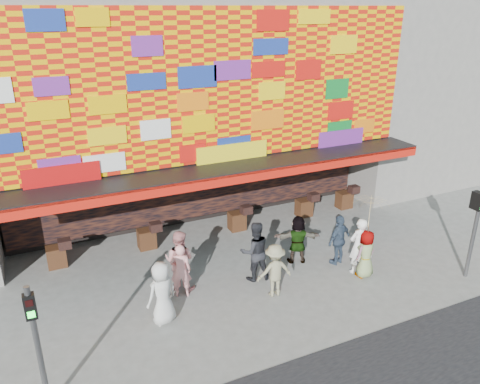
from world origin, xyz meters
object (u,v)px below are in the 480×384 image
Objects in this scene: ped_f at (298,239)px; parasol at (370,212)px; ped_b at (181,270)px; ped_e at (339,240)px; ped_i at (179,260)px; signal_right at (476,223)px; signal_left at (36,335)px; ped_a at (162,293)px; ped_c at (255,251)px; ped_d at (275,270)px; ped_g at (366,254)px; ped_h at (359,246)px.

ped_f is 2.61m from parasol.
ped_e is (5.29, -0.39, 0.03)m from ped_b.
ped_e is at bearing -148.89° from ped_i.
signal_right is 3.26m from parasol.
ped_i is at bearing 159.34° from signal_right.
parasol reaches higher than ped_e.
ped_i is (-5.20, 0.79, 0.08)m from ped_e.
signal_right is 1.79× the size of ped_b.
parasol is (9.46, 1.37, 0.35)m from signal_left.
ped_e is (6.13, 0.58, -0.03)m from ped_a.
ped_c reaches higher than ped_d.
signal_right is 5.45m from ped_f.
ped_f is (4.11, 0.26, -0.01)m from ped_b.
ped_i is at bearing -26.82° from ped_g.
ped_h reaches higher than ped_b.
ped_b is 1.02× the size of ped_f.
ped_g is (0.28, -1.01, -0.08)m from ped_e.
ped_g is 5.78m from ped_i.
signal_right is 1.52× the size of parasol.
ped_b is at bearing 6.41° from ped_c.
ped_i is at bearing 19.62° from ped_f.
ped_b is (3.89, 2.78, -1.02)m from signal_left.
ped_a is at bearing 68.82° from ped_b.
signal_left is 12.40m from signal_right.
ped_g is (-2.94, 1.37, -1.08)m from signal_right.
ped_a is at bearing -0.05° from ped_h.
ped_d is at bearing 1.37° from ped_h.
ped_g is (1.46, -1.67, -0.04)m from ped_f.
ped_e is 1.35m from ped_f.
ped_i reaches higher than ped_h.
ped_c is at bearing 156.38° from signal_right.
parasol is (6.41, -0.43, 1.31)m from ped_a.
ped_a is at bearing 95.88° from ped_i.
signal_left is 1.00× the size of signal_right.
ped_c is at bearing 32.88° from ped_f.
signal_right is at bearing 164.91° from ped_c.
signal_right is at bearing 166.93° from ped_f.
parasol is at bearing 152.85° from ped_f.
ped_g is at bearing -179.68° from ped_d.
ped_a is at bearing 169.09° from signal_right.
ped_h is at bearing 158.17° from ped_a.
ped_c is (2.36, -0.09, 0.13)m from ped_b.
ped_a reaches higher than ped_b.
ped_f is (8.00, 3.04, -1.03)m from signal_left.
signal_right is 6.77m from ped_c.
signal_right reaches higher than ped_g.
ped_i is (-5.44, 1.49, 0.02)m from ped_h.
ped_h is 0.94× the size of parasol.
ped_g is at bearing 154.94° from signal_right.
ped_h is at bearing 10.15° from signal_left.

